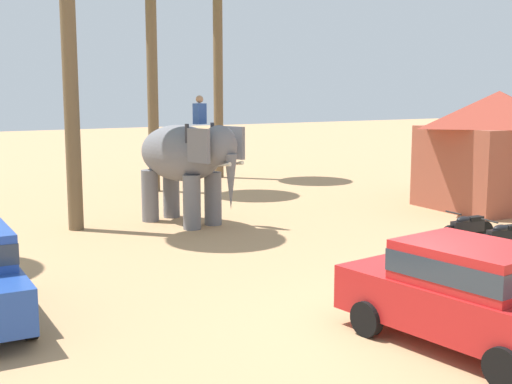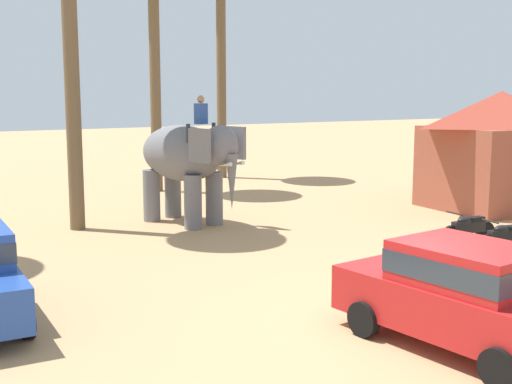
{
  "view_description": "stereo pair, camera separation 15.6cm",
  "coord_description": "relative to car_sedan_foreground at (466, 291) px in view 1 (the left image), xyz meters",
  "views": [
    {
      "loc": [
        -7.94,
        -8.15,
        4.1
      ],
      "look_at": [
        0.24,
        5.98,
        1.6
      ],
      "focal_mm": 47.85,
      "sensor_mm": 36.0,
      "label": 1
    },
    {
      "loc": [
        -7.8,
        -8.23,
        4.1
      ],
      "look_at": [
        0.24,
        5.98,
        1.6
      ],
      "focal_mm": 47.85,
      "sensor_mm": 36.0,
      "label": 2
    }
  ],
  "objects": [
    {
      "name": "elephant_with_mahout",
      "position": [
        0.33,
        11.38,
        1.06
      ],
      "size": [
        2.63,
        4.01,
        3.88
      ],
      "color": "slate",
      "rests_on": "ground"
    },
    {
      "name": "motorcycle_far_in_row",
      "position": [
        5.43,
        3.79,
        -0.46
      ],
      "size": [
        1.8,
        0.55,
        0.94
      ],
      "color": "black",
      "rests_on": "ground"
    },
    {
      "name": "ground_plane",
      "position": [
        -0.12,
        0.85,
        -0.93
      ],
      "size": [
        120.0,
        120.0,
        0.0
      ],
      "primitive_type": "plane",
      "color": "tan"
    },
    {
      "name": "motorcycle_end_of_row",
      "position": [
        5.48,
        5.04,
        -0.46
      ],
      "size": [
        1.8,
        0.55,
        0.94
      ],
      "color": "black",
      "rests_on": "ground"
    },
    {
      "name": "car_sedan_foreground",
      "position": [
        0.0,
        0.0,
        0.0
      ],
      "size": [
        2.29,
        4.29,
        1.7
      ],
      "color": "red",
      "rests_on": "ground"
    },
    {
      "name": "roadside_hut",
      "position": [
        10.76,
        8.73,
        1.2
      ],
      "size": [
        5.21,
        4.45,
        4.0
      ],
      "color": "#994C38",
      "rests_on": "ground"
    }
  ]
}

